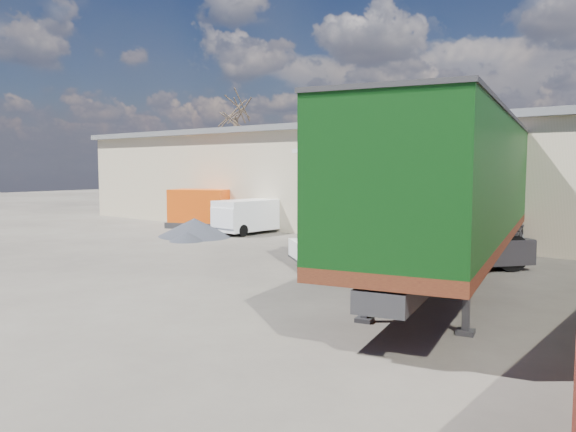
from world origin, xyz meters
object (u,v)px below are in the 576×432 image
Objects in this scene: tractor_unit at (375,205)px; box_trailer at (454,184)px; bare_tree at (236,105)px; orange_skip at (201,211)px; panel_van at (250,216)px.

tractor_unit reaches higher than box_trailer.
bare_tree is at bearing 132.63° from box_trailer.
tractor_unit is 3.08m from box_trailer.
bare_tree is 29.93m from box_trailer.
orange_skip is at bearing -161.86° from tractor_unit.
box_trailer is 3.68× the size of orange_skip.
orange_skip is at bearing -54.09° from bare_tree.
box_trailer is (2.87, -0.83, 0.73)m from tractor_unit.
panel_van is (-12.55, 5.60, -1.92)m from box_trailer.
tractor_unit is 1.90× the size of orange_skip.
box_trailer reaches higher than orange_skip.
bare_tree is 0.69× the size of box_trailer.
bare_tree is 17.66m from panel_van.
bare_tree reaches higher than tractor_unit.
box_trailer is (24.25, -16.77, -5.16)m from bare_tree.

